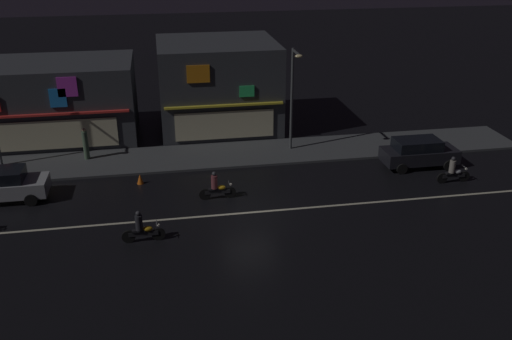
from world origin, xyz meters
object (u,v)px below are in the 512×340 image
(streetlamp_mid, at_px, (293,91))
(parked_car_trailing, at_px, (419,152))
(motorcycle_trailing_far, at_px, (453,172))
(motorcycle_opposite_lane, at_px, (216,188))
(traffic_cone, at_px, (140,179))
(parked_car_near_kerb, at_px, (2,185))
(motorcycle_lead, at_px, (142,229))
(pedestrian_on_sidewalk, at_px, (86,144))

(streetlamp_mid, xyz_separation_m, parked_car_trailing, (6.71, -3.47, -3.01))
(parked_car_trailing, xyz_separation_m, motorcycle_trailing_far, (0.88, -2.46, -0.24))
(motorcycle_opposite_lane, height_order, traffic_cone, motorcycle_opposite_lane)
(parked_car_trailing, distance_m, motorcycle_trailing_far, 2.62)
(parked_car_near_kerb, bearing_deg, motorcycle_lead, 142.40)
(pedestrian_on_sidewalk, distance_m, motorcycle_lead, 10.59)
(traffic_cone, bearing_deg, streetlamp_mid, 18.85)
(streetlamp_mid, xyz_separation_m, motorcycle_lead, (-8.98, -9.34, -3.24))
(parked_car_near_kerb, height_order, motorcycle_trailing_far, parked_car_near_kerb)
(streetlamp_mid, xyz_separation_m, motorcycle_opposite_lane, (-5.28, -5.68, -3.24))
(pedestrian_on_sidewalk, height_order, motorcycle_lead, pedestrian_on_sidewalk)
(streetlamp_mid, distance_m, parked_car_near_kerb, 16.72)
(pedestrian_on_sidewalk, height_order, parked_car_near_kerb, pedestrian_on_sidewalk)
(streetlamp_mid, xyz_separation_m, pedestrian_on_sidewalk, (-12.31, 0.71, -2.83))
(motorcycle_lead, distance_m, motorcycle_trailing_far, 16.92)
(streetlamp_mid, distance_m, motorcycle_lead, 13.35)
(traffic_cone, bearing_deg, motorcycle_trailing_far, -9.50)
(motorcycle_lead, bearing_deg, parked_car_trailing, -152.83)
(parked_car_near_kerb, distance_m, traffic_cone, 6.88)
(streetlamp_mid, distance_m, pedestrian_on_sidewalk, 12.65)
(streetlamp_mid, distance_m, motorcycle_trailing_far, 10.17)
(parked_car_trailing, height_order, motorcycle_trailing_far, parked_car_trailing)
(motorcycle_trailing_far, relative_size, traffic_cone, 3.45)
(pedestrian_on_sidewalk, bearing_deg, motorcycle_trailing_far, 44.47)
(motorcycle_lead, distance_m, traffic_cone, 6.22)
(pedestrian_on_sidewalk, xyz_separation_m, parked_car_trailing, (19.02, -4.18, -0.18))
(pedestrian_on_sidewalk, distance_m, motorcycle_trailing_far, 20.98)
(parked_car_near_kerb, distance_m, motorcycle_opposite_lane, 10.83)
(pedestrian_on_sidewalk, height_order, traffic_cone, pedestrian_on_sidewalk)
(streetlamp_mid, height_order, pedestrian_on_sidewalk, streetlamp_mid)
(motorcycle_opposite_lane, distance_m, traffic_cone, 4.66)
(streetlamp_mid, relative_size, motorcycle_opposite_lane, 3.28)
(parked_car_trailing, relative_size, motorcycle_lead, 2.26)
(streetlamp_mid, bearing_deg, motorcycle_lead, -133.88)
(motorcycle_trailing_far, bearing_deg, streetlamp_mid, 144.32)
(motorcycle_lead, bearing_deg, streetlamp_mid, -127.21)
(parked_car_near_kerb, bearing_deg, pedestrian_on_sidewalk, -128.15)
(parked_car_trailing, height_order, traffic_cone, parked_car_trailing)
(motorcycle_lead, distance_m, motorcycle_opposite_lane, 5.20)
(streetlamp_mid, relative_size, motorcycle_trailing_far, 3.28)
(parked_car_near_kerb, relative_size, motorcycle_opposite_lane, 2.26)
(streetlamp_mid, bearing_deg, motorcycle_trailing_far, -37.99)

